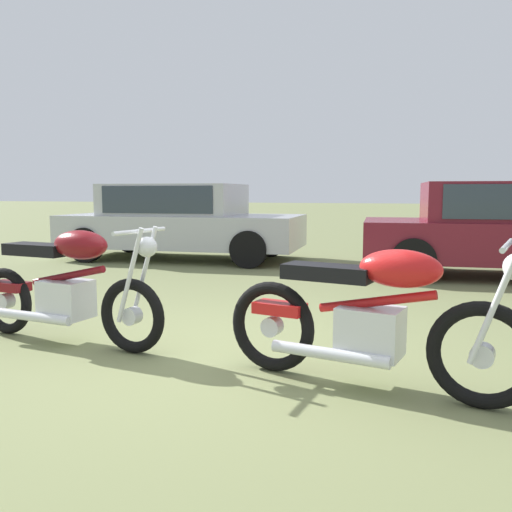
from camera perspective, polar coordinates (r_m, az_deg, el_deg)
ground_plane at (r=4.33m, az=-4.03°, el=-10.38°), size 120.00×120.00×0.00m
motorcycle_maroon at (r=4.78m, az=-19.62°, el=-3.10°), size 2.00×0.64×1.02m
motorcycle_red at (r=3.55m, az=12.18°, el=-6.40°), size 2.02×0.74×1.02m
car_silver at (r=10.34m, az=-8.19°, el=4.09°), size 4.58×2.14×1.43m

